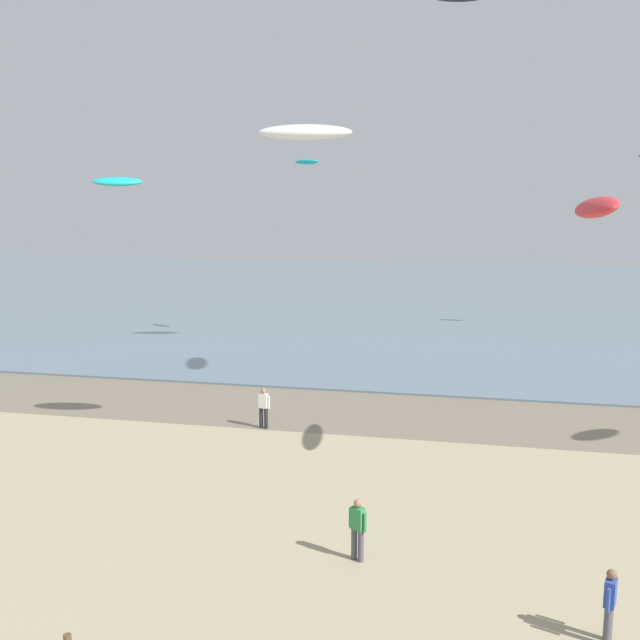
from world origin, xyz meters
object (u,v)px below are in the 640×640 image
(person_left_flank, at_px, (610,604))
(person_mid_beach, at_px, (263,407))
(person_nearest_camera, at_px, (358,528))
(kite_aloft_8, at_px, (307,162))
(kite_aloft_6, at_px, (118,181))
(kite_aloft_1, at_px, (305,132))
(kite_aloft_4, at_px, (596,207))

(person_left_flank, bearing_deg, person_mid_beach, 132.07)
(person_nearest_camera, height_order, kite_aloft_8, kite_aloft_8)
(kite_aloft_6, bearing_deg, person_left_flank, -60.29)
(person_nearest_camera, height_order, kite_aloft_1, kite_aloft_1)
(kite_aloft_1, bearing_deg, kite_aloft_4, 166.01)
(kite_aloft_8, bearing_deg, kite_aloft_6, 107.37)
(person_nearest_camera, xyz_separation_m, person_left_flank, (5.85, -2.46, 0.00))
(person_mid_beach, distance_m, kite_aloft_4, 15.10)
(person_mid_beach, distance_m, person_left_flank, 16.97)
(kite_aloft_1, distance_m, kite_aloft_8, 20.51)
(kite_aloft_1, relative_size, kite_aloft_6, 1.71)
(person_nearest_camera, relative_size, person_left_flank, 1.00)
(person_mid_beach, xyz_separation_m, kite_aloft_4, (11.91, -4.19, 8.28))
(kite_aloft_4, relative_size, kite_aloft_6, 1.72)
(person_nearest_camera, relative_size, kite_aloft_1, 0.53)
(person_left_flank, relative_size, kite_aloft_6, 0.91)
(kite_aloft_1, distance_m, kite_aloft_4, 9.71)
(person_left_flank, distance_m, kite_aloft_8, 33.92)
(person_left_flank, xyz_separation_m, kite_aloft_6, (-16.59, 10.91, 9.18))
(person_left_flank, bearing_deg, kite_aloft_4, 86.32)
(person_mid_beach, relative_size, kite_aloft_8, 0.93)
(person_nearest_camera, relative_size, kite_aloft_8, 0.93)
(kite_aloft_1, relative_size, kite_aloft_4, 1.00)
(kite_aloft_6, bearing_deg, kite_aloft_8, 52.84)
(person_mid_beach, xyz_separation_m, person_left_flank, (11.37, -12.60, 0.00))
(kite_aloft_4, bearing_deg, kite_aloft_6, 73.81)
(kite_aloft_4, distance_m, kite_aloft_8, 25.18)
(person_mid_beach, bearing_deg, kite_aloft_8, 96.53)
(kite_aloft_1, xyz_separation_m, kite_aloft_8, (-4.48, 20.02, -0.05))
(kite_aloft_1, height_order, kite_aloft_8, kite_aloft_1)
(kite_aloft_4, height_order, kite_aloft_8, kite_aloft_8)
(kite_aloft_1, bearing_deg, kite_aloft_6, -20.19)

